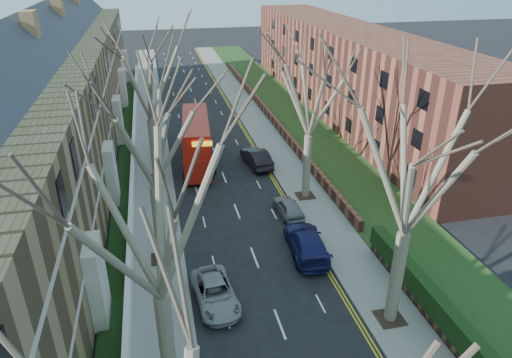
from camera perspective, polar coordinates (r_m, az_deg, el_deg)
pavement_left at (r=50.27m, az=-13.02°, el=5.40°), size 3.00×102.00×0.12m
pavement_right at (r=51.50m, az=0.48°, el=6.58°), size 3.00×102.00×0.12m
terrace_left at (r=41.82m, az=-24.14°, el=7.55°), size 9.70×78.00×13.60m
flats_right at (r=57.36m, az=11.06°, el=13.25°), size 13.97×54.00×10.00m
front_wall_left at (r=42.68m, az=-15.10°, el=2.23°), size 0.30×78.00×1.00m
grass_verge_right at (r=52.63m, az=5.29°, el=7.00°), size 6.00×102.00×0.06m
tree_left_mid at (r=16.17m, az=-13.06°, el=-2.78°), size 10.50×10.50×14.71m
tree_left_far at (r=25.53m, az=-13.41°, el=7.20°), size 10.15×10.15×14.22m
tree_left_dist at (r=37.06m, az=-13.70°, el=13.43°), size 10.50×10.50×14.71m
tree_right_mid at (r=21.01m, az=19.55°, el=3.21°), size 10.50×10.50×14.71m
tree_right_far at (r=33.13m, az=6.93°, el=11.97°), size 10.15×10.15×14.22m
double_decker_bus at (r=41.69m, az=-7.44°, el=4.55°), size 3.24×10.27×4.26m
car_left_far at (r=25.78m, az=-5.13°, el=-13.99°), size 2.53×4.78×1.28m
car_right_near at (r=29.53m, az=6.33°, el=-7.90°), size 2.65×5.55×1.56m
car_right_mid at (r=33.64m, az=4.08°, el=-3.51°), size 1.70×3.80×1.27m
car_right_far at (r=41.45m, az=0.05°, el=2.71°), size 2.24×4.96×1.58m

